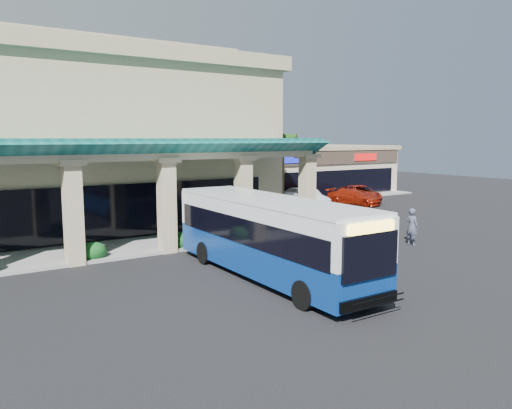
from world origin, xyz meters
TOP-DOWN VIEW (x-y plane):
  - ground at (0.00, 0.00)m, footprint 110.00×110.00m
  - main_building at (-8.00, 16.00)m, footprint 30.80×14.80m
  - arcade at (-8.00, 6.80)m, footprint 30.00×6.20m
  - strip_mall at (18.00, 24.00)m, footprint 22.50×12.50m
  - palm_0 at (8.50, 11.00)m, footprint 2.40×2.40m
  - palm_1 at (9.50, 14.00)m, footprint 2.40×2.40m
  - broadleaf_tree at (7.50, 19.00)m, footprint 2.60×2.60m
  - transit_bus at (-1.41, -1.34)m, footprint 2.96×11.79m
  - pedestrian at (8.51, -0.52)m, footprint 0.49×0.74m
  - car_silver at (11.25, 13.62)m, footprint 3.31×4.76m
  - car_white at (12.84, 13.56)m, footprint 2.42×5.20m
  - car_red at (17.57, 12.90)m, footprint 3.44×4.99m
  - car_gray at (19.50, 14.09)m, footprint 4.17×5.82m

SIDE VIEW (x-z plane):
  - ground at x=0.00m, z-range 0.00..0.00m
  - car_red at x=17.57m, z-range 0.00..1.34m
  - car_gray at x=19.50m, z-range 0.00..1.47m
  - car_silver at x=11.25m, z-range 0.00..1.51m
  - car_white at x=12.84m, z-range 0.00..1.65m
  - pedestrian at x=8.51m, z-range 0.00..2.00m
  - transit_bus at x=-1.41m, z-range 0.00..3.28m
  - broadleaf_tree at x=7.50m, z-range 0.00..4.81m
  - strip_mall at x=18.00m, z-range 0.00..4.90m
  - arcade at x=-8.00m, z-range 0.00..5.70m
  - palm_1 at x=9.50m, z-range 0.00..5.80m
  - palm_0 at x=8.50m, z-range 0.00..6.60m
  - main_building at x=-8.00m, z-range 0.00..11.35m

